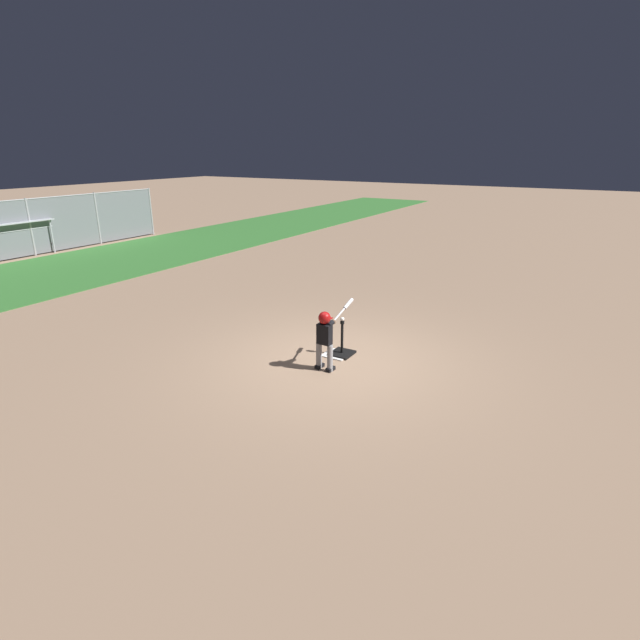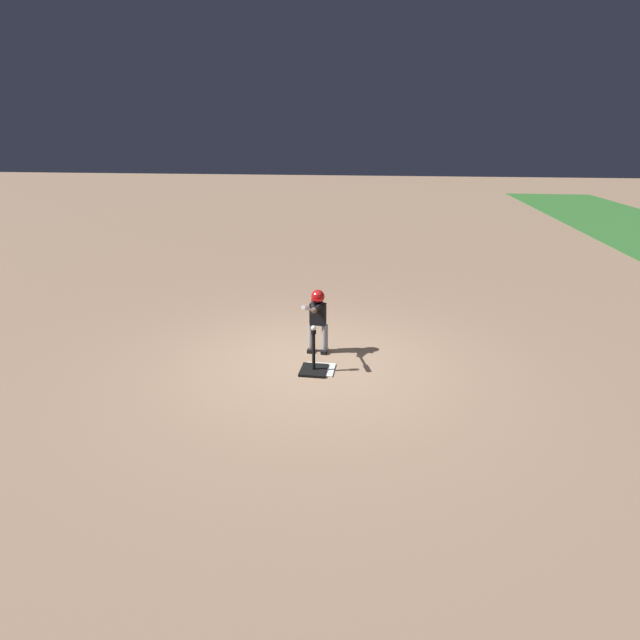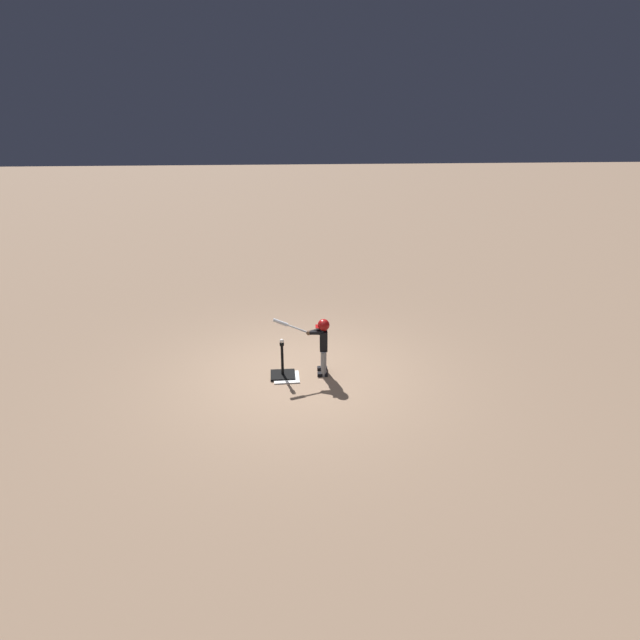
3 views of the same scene
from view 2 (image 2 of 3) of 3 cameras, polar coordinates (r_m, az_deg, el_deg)
name	(u,v)px [view 2 (image 2 of 3)]	position (r m, az deg, el deg)	size (l,w,h in m)	color
ground_plane	(315,363)	(7.62, -0.62, -4.94)	(90.00, 90.00, 0.00)	#93755B
home_plate	(319,369)	(7.39, -0.07, -5.66)	(0.44, 0.44, 0.02)	white
batting_tee	(314,366)	(7.31, -0.72, -5.29)	(0.43, 0.39, 0.64)	black
batter_child	(317,314)	(7.74, -0.31, 0.67)	(0.98, 0.33, 1.06)	gray
baseball	(314,328)	(7.08, -0.74, -0.93)	(0.07, 0.07, 0.07)	white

